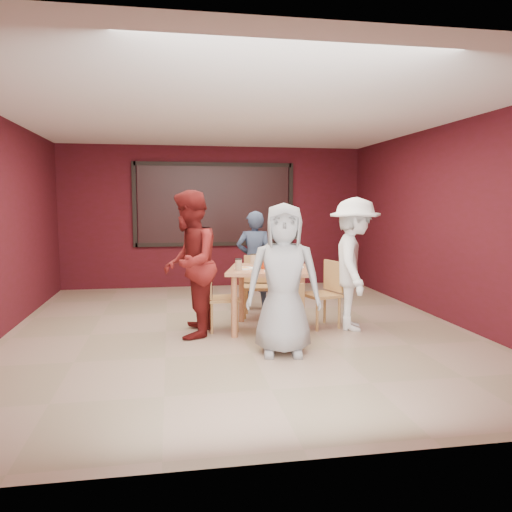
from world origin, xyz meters
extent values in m
plane|color=tan|center=(0.00, 0.00, 0.00)|extent=(7.00, 7.00, 0.00)
cube|color=black|center=(0.00, 3.45, 1.65)|extent=(3.00, 0.02, 1.50)
cube|color=#DD8C5A|center=(0.40, -0.13, 0.81)|extent=(1.27, 1.27, 0.04)
cylinder|color=#DD8C5A|center=(0.10, 0.38, 0.39)|extent=(0.08, 0.08, 0.79)
cylinder|color=#DD8C5A|center=(0.91, 0.18, 0.39)|extent=(0.08, 0.08, 0.79)
cylinder|color=#DD8C5A|center=(-0.11, -0.44, 0.39)|extent=(0.08, 0.08, 0.79)
cylinder|color=#DD8C5A|center=(0.71, -0.64, 0.39)|extent=(0.08, 0.08, 0.79)
cylinder|color=white|center=(0.40, -0.46, 0.84)|extent=(0.27, 0.27, 0.01)
cone|color=gold|center=(0.40, -0.46, 0.85)|extent=(0.24, 0.24, 0.02)
cylinder|color=beige|center=(0.55, -0.56, 0.90)|extent=(0.09, 0.09, 0.14)
cylinder|color=black|center=(0.55, -0.56, 0.98)|extent=(0.09, 0.09, 0.01)
cylinder|color=white|center=(0.40, 0.20, 0.84)|extent=(0.27, 0.27, 0.01)
cone|color=gold|center=(0.40, 0.20, 0.85)|extent=(0.24, 0.24, 0.02)
cylinder|color=beige|center=(0.26, 0.30, 0.90)|extent=(0.09, 0.09, 0.14)
cylinder|color=black|center=(0.26, 0.30, 0.98)|extent=(0.09, 0.09, 0.01)
cylinder|color=white|center=(0.07, -0.13, 0.84)|extent=(0.27, 0.27, 0.01)
cone|color=gold|center=(0.07, -0.13, 0.85)|extent=(0.24, 0.24, 0.02)
cylinder|color=beige|center=(-0.03, -0.27, 0.90)|extent=(0.09, 0.09, 0.14)
cylinder|color=black|center=(-0.03, -0.27, 0.98)|extent=(0.09, 0.09, 0.01)
cylinder|color=white|center=(0.73, -0.13, 0.84)|extent=(0.27, 0.27, 0.01)
cone|color=gold|center=(0.73, -0.13, 0.85)|extent=(0.24, 0.24, 0.02)
cylinder|color=beige|center=(0.84, 0.02, 0.90)|extent=(0.09, 0.09, 0.14)
cylinder|color=black|center=(0.84, 0.02, 0.98)|extent=(0.09, 0.09, 0.01)
cylinder|color=beige|center=(0.49, -0.16, 0.88)|extent=(0.06, 0.06, 0.10)
cylinder|color=beige|center=(0.43, -0.22, 0.87)|extent=(0.05, 0.05, 0.08)
cylinder|color=#A52A0B|center=(0.31, -0.19, 0.90)|extent=(0.07, 0.07, 0.15)
cube|color=black|center=(0.40, -0.10, 0.89)|extent=(0.15, 0.12, 0.12)
cube|color=tan|center=(0.40, -0.91, 0.38)|extent=(0.47, 0.47, 0.04)
cylinder|color=tan|center=(0.49, -0.72, 0.18)|extent=(0.03, 0.03, 0.36)
cylinder|color=tan|center=(0.21, -0.82, 0.18)|extent=(0.03, 0.03, 0.36)
cylinder|color=tan|center=(0.59, -1.00, 0.18)|extent=(0.03, 0.03, 0.36)
cylinder|color=tan|center=(0.31, -1.10, 0.18)|extent=(0.03, 0.03, 0.36)
cube|color=tan|center=(0.46, -1.07, 0.59)|extent=(0.36, 0.15, 0.35)
cube|color=tan|center=(0.38, 0.65, 0.44)|extent=(0.52, 0.52, 0.04)
cylinder|color=tan|center=(0.17, 0.52, 0.21)|extent=(0.04, 0.04, 0.42)
cylinder|color=tan|center=(0.51, 0.44, 0.21)|extent=(0.04, 0.04, 0.42)
cylinder|color=tan|center=(0.25, 0.86, 0.21)|extent=(0.04, 0.04, 0.42)
cylinder|color=tan|center=(0.59, 0.78, 0.21)|extent=(0.04, 0.04, 0.42)
cube|color=tan|center=(0.42, 0.84, 0.69)|extent=(0.43, 0.13, 0.41)
cube|color=tan|center=(-0.22, -0.03, 0.42)|extent=(0.44, 0.44, 0.04)
cylinder|color=tan|center=(-0.04, -0.19, 0.20)|extent=(0.04, 0.04, 0.40)
cylinder|color=tan|center=(-0.06, 0.14, 0.20)|extent=(0.04, 0.04, 0.40)
cylinder|color=tan|center=(-0.37, -0.21, 0.20)|extent=(0.04, 0.04, 0.40)
cylinder|color=tan|center=(-0.39, 0.12, 0.20)|extent=(0.04, 0.04, 0.40)
cube|color=tan|center=(-0.40, -0.05, 0.66)|extent=(0.06, 0.41, 0.39)
cube|color=tan|center=(1.13, -0.11, 0.44)|extent=(0.54, 0.54, 0.04)
cylinder|color=tan|center=(0.91, 0.01, 0.21)|extent=(0.04, 0.04, 0.42)
cylinder|color=tan|center=(1.01, -0.33, 0.21)|extent=(0.04, 0.04, 0.42)
cylinder|color=tan|center=(1.25, 0.11, 0.21)|extent=(0.04, 0.04, 0.42)
cylinder|color=tan|center=(1.34, -0.23, 0.21)|extent=(0.04, 0.04, 0.42)
cube|color=tan|center=(1.31, -0.05, 0.69)|extent=(0.15, 0.43, 0.41)
imported|color=#9F9F9F|center=(0.35, -1.21, 0.85)|extent=(0.91, 0.68, 1.69)
imported|color=#2D384F|center=(0.42, 1.19, 0.78)|extent=(0.61, 0.45, 1.56)
imported|color=maroon|center=(-0.65, -0.26, 0.92)|extent=(0.85, 1.01, 1.85)
imported|color=white|center=(1.52, -0.27, 0.88)|extent=(0.96, 1.28, 1.76)
camera|label=1|loc=(-0.88, -6.53, 1.70)|focal=35.00mm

